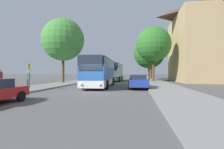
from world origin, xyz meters
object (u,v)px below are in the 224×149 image
Objects in this scene: pedestrian_waiting_near at (0,80)px; pedestrian_waiting_far at (28,79)px; bus_middle at (115,72)px; tree_left_far at (96,63)px; tree_left_near at (63,40)px; tree_right_far at (151,54)px; tree_right_near at (149,54)px; tree_right_mid at (153,44)px; parked_car_right_near at (138,81)px; bus_front at (100,72)px; bus_stop_sign at (29,73)px.

pedestrian_waiting_near reaches higher than pedestrian_waiting_far.
bus_middle is 6.53× the size of pedestrian_waiting_far.
tree_left_near is at bearing -89.80° from tree_left_far.
tree_left_near is at bearing -127.30° from tree_right_far.
tree_left_near is (-7.30, -8.38, 5.10)m from bus_middle.
bus_middle reaches higher than pedestrian_waiting_near.
pedestrian_waiting_far is at bearing -89.94° from tree_left_far.
pedestrian_waiting_far is 0.20× the size of tree_right_near.
bus_middle is at bearing 162.79° from tree_right_mid.
pedestrian_waiting_near is at bearing 25.21° from parked_car_right_near.
bus_front is at bearing -113.21° from tree_right_near.
tree_right_far reaches higher than parked_car_right_near.
bus_stop_sign is 3.18m from pedestrian_waiting_near.
bus_front is at bearing -38.59° from tree_left_near.
tree_left_near is 1.03× the size of tree_right_mid.
tree_left_near is 23.13m from tree_left_far.
tree_left_near is (-7.31, 5.83, 5.18)m from bus_front.
tree_right_far reaches higher than bus_front.
tree_left_near is 1.18× the size of tree_right_near.
bus_stop_sign is at bearing 12.29° from parked_car_right_near.
tree_left_far is 15.94m from tree_right_far.
tree_right_near is (2.42, 18.19, 4.90)m from parked_car_right_near.
pedestrian_waiting_near is 0.19× the size of tree_right_far.
bus_middle is 18.92m from pedestrian_waiting_far.
tree_left_far is (-1.26, 33.76, 2.77)m from bus_stop_sign.
tree_right_mid is at bearing 55.80° from bus_front.
tree_right_near is at bearing -100.74° from parked_car_right_near.
parked_car_right_near is at bearing -74.64° from bus_middle.
bus_stop_sign is at bearing -143.32° from bus_front.
parked_car_right_near is at bearing -25.92° from bus_front.
bus_stop_sign is (-10.65, -2.94, 0.92)m from parked_car_right_near.
parked_car_right_near is at bearing -97.42° from tree_right_far.
bus_front is 5.05m from parked_car_right_near.
tree_left_near is (0.05, 9.02, 5.96)m from pedestrian_waiting_far.
bus_stop_sign is 34.59m from tree_right_far.
tree_right_near reaches higher than pedestrian_waiting_near.
pedestrian_waiting_near is at bearing -88.81° from tree_left_far.
tree_left_far is (-7.38, 14.61, 2.59)m from bus_middle.
pedestrian_waiting_far is (-11.88, -1.20, 0.24)m from parked_car_right_near.
parked_car_right_near is 0.45× the size of tree_right_far.
pedestrian_waiting_far is 0.17× the size of tree_left_near.
tree_right_near is (6.95, 1.98, 3.80)m from bus_middle.
bus_stop_sign is at bearing -107.99° from bus_middle.
pedestrian_waiting_far is at bearing 125.28° from bus_stop_sign.
tree_right_near is at bearing 58.27° from bus_stop_sign.
pedestrian_waiting_far is at bearing 19.20° from pedestrian_waiting_near.
bus_middle is at bearing -124.43° from tree_right_far.
tree_right_far is (14.32, 31.12, 4.79)m from bus_stop_sign.
bus_middle is 23.21m from pedestrian_waiting_near.
tree_left_near is 1.05× the size of tree_right_far.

